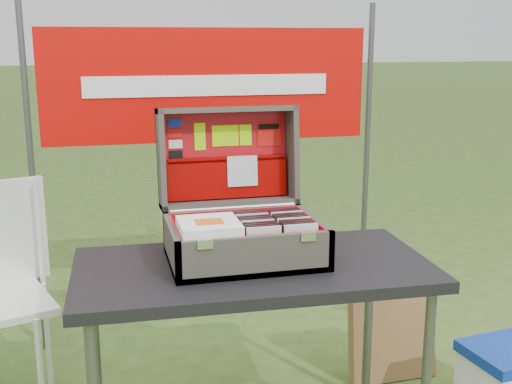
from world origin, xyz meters
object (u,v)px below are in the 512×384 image
object	(u,v)px
suitcase	(240,186)
cooler	(511,384)
cardboard_box	(392,334)
table	(253,364)

from	to	relation	value
suitcase	cooler	distance (m)	1.39
cardboard_box	cooler	bearing A→B (deg)	-56.06
table	cardboard_box	size ratio (longest dim) A/B	2.86
table	cardboard_box	xyz separation A→B (m)	(0.75, 0.43, -0.17)
table	cooler	bearing A→B (deg)	1.04
suitcase	cardboard_box	size ratio (longest dim) A/B	1.26
cooler	cardboard_box	xyz separation A→B (m)	(-0.31, 0.44, 0.05)
suitcase	cooler	bearing A→B (deg)	-6.37
table	suitcase	bearing A→B (deg)	103.31
table	suitcase	size ratio (longest dim) A/B	2.28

